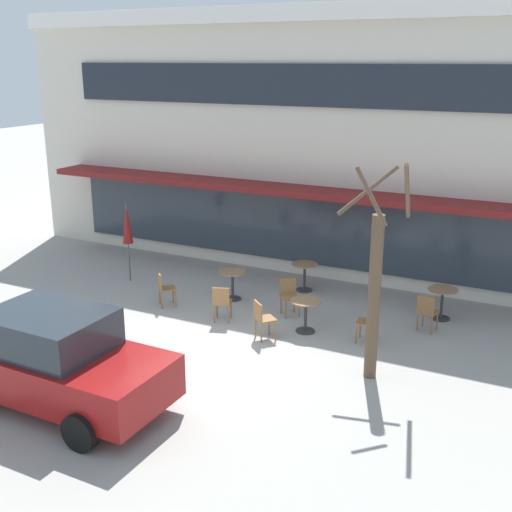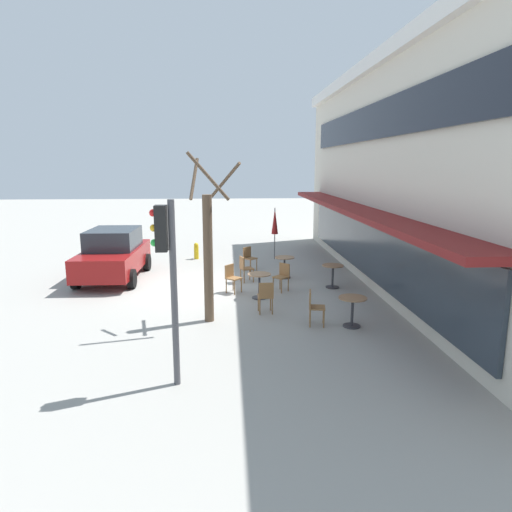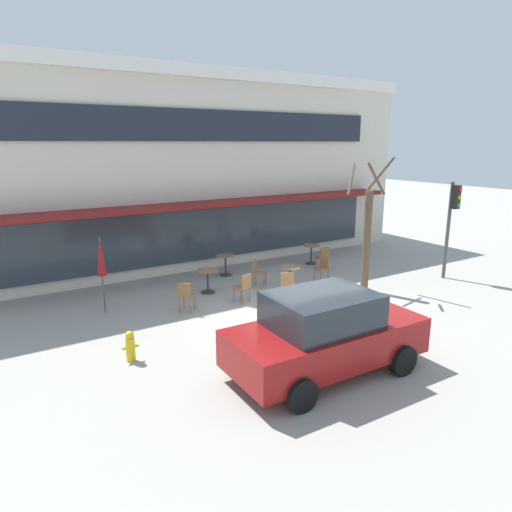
{
  "view_description": "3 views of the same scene",
  "coord_description": "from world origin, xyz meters",
  "px_view_note": "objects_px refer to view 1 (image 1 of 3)",
  "views": [
    {
      "loc": [
        6.4,
        -10.27,
        5.96
      ],
      "look_at": [
        -0.4,
        3.32,
        1.28
      ],
      "focal_mm": 45.0,
      "sensor_mm": 36.0,
      "label": 1
    },
    {
      "loc": [
        14.66,
        1.37,
        3.98
      ],
      "look_at": [
        -0.27,
        2.29,
        0.97
      ],
      "focal_mm": 32.0,
      "sensor_mm": 36.0,
      "label": 2
    },
    {
      "loc": [
        -7.2,
        -9.29,
        4.7
      ],
      "look_at": [
        0.5,
        2.99,
        1.08
      ],
      "focal_mm": 32.0,
      "sensor_mm": 36.0,
      "label": 3
    }
  ],
  "objects_px": {
    "cafe_table_by_tree": "(233,280)",
    "cafe_chair_1": "(370,320)",
    "cafe_chair_5": "(222,301)",
    "cafe_chair_2": "(164,287)",
    "cafe_chair_3": "(262,317)",
    "cafe_chair_4": "(427,310)",
    "cafe_table_streetside": "(442,299)",
    "patio_umbrella_green_folded": "(127,224)",
    "parked_sedan": "(55,359)",
    "cafe_chair_0": "(289,294)",
    "street_tree": "(375,286)",
    "fire_hydrant": "(33,307)",
    "cafe_table_mid_patio": "(306,310)",
    "cafe_table_near_wall": "(305,272)"
  },
  "relations": [
    {
      "from": "cafe_table_by_tree",
      "to": "cafe_chair_1",
      "type": "xyz_separation_m",
      "value": [
        3.94,
        -1.0,
        0.01
      ]
    },
    {
      "from": "cafe_chair_1",
      "to": "cafe_chair_5",
      "type": "relative_size",
      "value": 1.0
    },
    {
      "from": "cafe_chair_2",
      "to": "cafe_chair_3",
      "type": "relative_size",
      "value": 1.0
    },
    {
      "from": "cafe_chair_2",
      "to": "cafe_chair_4",
      "type": "bearing_deg",
      "value": 12.18
    },
    {
      "from": "cafe_chair_1",
      "to": "cafe_chair_5",
      "type": "distance_m",
      "value": 3.47
    },
    {
      "from": "cafe_table_streetside",
      "to": "cafe_chair_5",
      "type": "relative_size",
      "value": 0.85
    },
    {
      "from": "patio_umbrella_green_folded",
      "to": "parked_sedan",
      "type": "height_order",
      "value": "patio_umbrella_green_folded"
    },
    {
      "from": "cafe_table_streetside",
      "to": "parked_sedan",
      "type": "xyz_separation_m",
      "value": [
        -5.36,
        -7.1,
        0.36
      ]
    },
    {
      "from": "cafe_table_streetside",
      "to": "cafe_chair_0",
      "type": "xyz_separation_m",
      "value": [
        -3.38,
        -1.35,
        0.01
      ]
    },
    {
      "from": "cafe_table_by_tree",
      "to": "cafe_chair_4",
      "type": "bearing_deg",
      "value": 1.57
    },
    {
      "from": "parked_sedan",
      "to": "street_tree",
      "type": "height_order",
      "value": "street_tree"
    },
    {
      "from": "cafe_chair_0",
      "to": "cafe_chair_5",
      "type": "xyz_separation_m",
      "value": [
        -1.21,
        -1.15,
        0.0
      ]
    },
    {
      "from": "patio_umbrella_green_folded",
      "to": "cafe_table_by_tree",
      "type": "bearing_deg",
      "value": 0.34
    },
    {
      "from": "patio_umbrella_green_folded",
      "to": "parked_sedan",
      "type": "bearing_deg",
      "value": -63.59
    },
    {
      "from": "cafe_table_streetside",
      "to": "fire_hydrant",
      "type": "bearing_deg",
      "value": -152.81
    },
    {
      "from": "cafe_table_mid_patio",
      "to": "patio_umbrella_green_folded",
      "type": "bearing_deg",
      "value": 169.59
    },
    {
      "from": "patio_umbrella_green_folded",
      "to": "parked_sedan",
      "type": "distance_m",
      "value": 6.75
    },
    {
      "from": "cafe_chair_0",
      "to": "cafe_chair_1",
      "type": "distance_m",
      "value": 2.35
    },
    {
      "from": "cafe_chair_3",
      "to": "cafe_chair_1",
      "type": "bearing_deg",
      "value": 22.36
    },
    {
      "from": "patio_umbrella_green_folded",
      "to": "cafe_chair_1",
      "type": "bearing_deg",
      "value": -7.75
    },
    {
      "from": "cafe_table_mid_patio",
      "to": "cafe_chair_0",
      "type": "bearing_deg",
      "value": 133.84
    },
    {
      "from": "patio_umbrella_green_folded",
      "to": "cafe_chair_5",
      "type": "height_order",
      "value": "patio_umbrella_green_folded"
    },
    {
      "from": "cafe_table_near_wall",
      "to": "patio_umbrella_green_folded",
      "type": "relative_size",
      "value": 0.35
    },
    {
      "from": "cafe_table_near_wall",
      "to": "cafe_chair_4",
      "type": "bearing_deg",
      "value": -20.05
    },
    {
      "from": "cafe_table_mid_patio",
      "to": "cafe_chair_5",
      "type": "height_order",
      "value": "cafe_chair_5"
    },
    {
      "from": "cafe_table_by_tree",
      "to": "cafe_chair_0",
      "type": "bearing_deg",
      "value": -9.29
    },
    {
      "from": "cafe_chair_5",
      "to": "fire_hydrant",
      "type": "height_order",
      "value": "cafe_chair_5"
    },
    {
      "from": "patio_umbrella_green_folded",
      "to": "cafe_chair_0",
      "type": "distance_m",
      "value": 5.09
    },
    {
      "from": "cafe_table_near_wall",
      "to": "cafe_chair_1",
      "type": "height_order",
      "value": "cafe_chair_1"
    },
    {
      "from": "patio_umbrella_green_folded",
      "to": "cafe_chair_3",
      "type": "bearing_deg",
      "value": -20.38
    },
    {
      "from": "cafe_table_by_tree",
      "to": "cafe_chair_3",
      "type": "xyz_separation_m",
      "value": [
        1.78,
        -1.89,
        0.01
      ]
    },
    {
      "from": "street_tree",
      "to": "cafe_table_streetside",
      "type": "bearing_deg",
      "value": 79.52
    },
    {
      "from": "patio_umbrella_green_folded",
      "to": "cafe_chair_1",
      "type": "xyz_separation_m",
      "value": [
        7.2,
        -0.98,
        -1.1
      ]
    },
    {
      "from": "cafe_chair_3",
      "to": "fire_hydrant",
      "type": "bearing_deg",
      "value": -164.52
    },
    {
      "from": "cafe_table_mid_patio",
      "to": "fire_hydrant",
      "type": "bearing_deg",
      "value": -159.14
    },
    {
      "from": "fire_hydrant",
      "to": "street_tree",
      "type": "bearing_deg",
      "value": 6.23
    },
    {
      "from": "patio_umbrella_green_folded",
      "to": "cafe_table_streetside",
      "type": "bearing_deg",
      "value": 7.44
    },
    {
      "from": "fire_hydrant",
      "to": "cafe_chair_0",
      "type": "bearing_deg",
      "value": 30.41
    },
    {
      "from": "patio_umbrella_green_folded",
      "to": "cafe_chair_0",
      "type": "height_order",
      "value": "patio_umbrella_green_folded"
    },
    {
      "from": "cafe_table_streetside",
      "to": "cafe_chair_1",
      "type": "relative_size",
      "value": 0.85
    },
    {
      "from": "cafe_table_by_tree",
      "to": "cafe_table_mid_patio",
      "type": "bearing_deg",
      "value": -23.46
    },
    {
      "from": "cafe_table_mid_patio",
      "to": "cafe_table_by_tree",
      "type": "bearing_deg",
      "value": 156.54
    },
    {
      "from": "street_tree",
      "to": "cafe_chair_2",
      "type": "bearing_deg",
      "value": 167.31
    },
    {
      "from": "cafe_table_by_tree",
      "to": "cafe_chair_2",
      "type": "relative_size",
      "value": 0.85
    },
    {
      "from": "cafe_chair_5",
      "to": "street_tree",
      "type": "height_order",
      "value": "street_tree"
    },
    {
      "from": "cafe_table_mid_patio",
      "to": "cafe_chair_0",
      "type": "distance_m",
      "value": 1.1
    },
    {
      "from": "patio_umbrella_green_folded",
      "to": "cafe_chair_5",
      "type": "distance_m",
      "value": 4.16
    },
    {
      "from": "cafe_chair_0",
      "to": "cafe_chair_3",
      "type": "bearing_deg",
      "value": -87.59
    },
    {
      "from": "cafe_chair_5",
      "to": "fire_hydrant",
      "type": "relative_size",
      "value": 1.26
    },
    {
      "from": "fire_hydrant",
      "to": "cafe_chair_5",
      "type": "bearing_deg",
      "value": 25.55
    }
  ]
}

